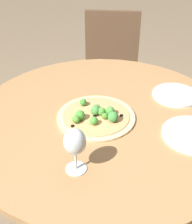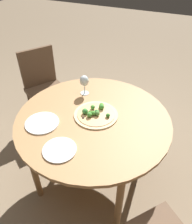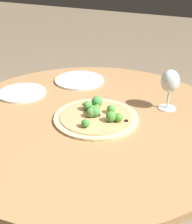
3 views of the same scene
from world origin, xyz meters
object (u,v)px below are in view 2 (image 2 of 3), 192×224
at_px(wine_glass, 84,81).
at_px(plate_far, 60,150).
at_px(chair, 45,86).
at_px(pizza, 96,114).
at_px(plate_near, 42,123).

distance_m(wine_glass, plate_far, 0.65).
relative_size(chair, pizza, 2.66).
bearing_deg(wine_glass, pizza, -137.98).
height_order(pizza, plate_near, pizza).
distance_m(wine_glass, plate_near, 0.49).
xyz_separation_m(wine_glass, plate_far, (-0.63, -0.14, -0.11)).
bearing_deg(plate_near, wine_glass, -12.71).
relative_size(pizza, plate_near, 1.36).
distance_m(pizza, plate_near, 0.39).
height_order(wine_glass, plate_far, wine_glass).
bearing_deg(chair, pizza, -88.18).
bearing_deg(pizza, plate_far, 171.15).
xyz_separation_m(chair, wine_glass, (-0.28, -0.64, 0.37)).
bearing_deg(plate_near, pizza, -51.91).
relative_size(plate_near, plate_far, 1.13).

